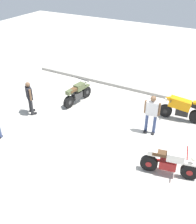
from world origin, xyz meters
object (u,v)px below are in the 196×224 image
motorcycle_cream_vintage (169,163)px  motorcycle_olive_vintage (77,94)px  motorcycle_orange_sportbike (181,108)px  person_in_white_shirt (152,112)px  person_in_black_shirt (30,96)px

motorcycle_cream_vintage → motorcycle_olive_vintage: 6.10m
motorcycle_orange_sportbike → person_in_white_shirt: (-0.85, -1.61, 0.39)m
motorcycle_olive_vintage → person_in_white_shirt: (4.06, -0.71, 0.50)m
person_in_black_shirt → person_in_white_shirt: 5.52m
motorcycle_orange_sportbike → person_in_white_shirt: size_ratio=1.14×
person_in_white_shirt → motorcycle_orange_sportbike: bearing=146.3°
person_in_white_shirt → person_in_black_shirt: bearing=-83.0°
motorcycle_cream_vintage → person_in_white_shirt: 2.52m
motorcycle_cream_vintage → motorcycle_olive_vintage: size_ratio=0.99×
motorcycle_cream_vintage → person_in_white_shirt: (-1.38, 2.05, 0.50)m
motorcycle_orange_sportbike → motorcycle_cream_vintage: motorcycle_orange_sportbike is taller
motorcycle_cream_vintage → person_in_black_shirt: 6.82m
person_in_black_shirt → person_in_white_shirt: bearing=-41.7°
motorcycle_orange_sportbike → motorcycle_olive_vintage: (-4.91, -0.90, -0.11)m
motorcycle_orange_sportbike → person_in_black_shirt: size_ratio=1.23×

